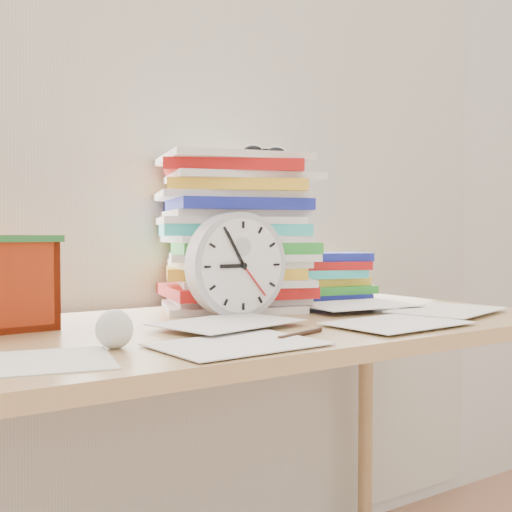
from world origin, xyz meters
TOP-DOWN VIEW (x-y plane):
  - curtain at (0.00, 1.98)m, footprint 2.40×0.01m
  - desk at (0.00, 1.60)m, footprint 1.40×0.70m
  - paper_stack at (0.13, 1.81)m, footprint 0.45×0.41m
  - clock at (0.04, 1.66)m, footprint 0.23×0.05m
  - sunglasses at (0.18, 1.77)m, footprint 0.14×0.12m
  - book_stack at (0.41, 1.83)m, footprint 0.30×0.26m
  - crumpled_ball at (-0.32, 1.45)m, footprint 0.06×0.06m
  - pen at (-0.00, 1.38)m, footprint 0.13×0.05m
  - scattered_papers at (0.00, 1.60)m, footprint 1.26×0.42m

SIDE VIEW (x-z plane):
  - desk at x=0.00m, z-range 0.30..1.05m
  - pen at x=0.00m, z-range 0.75..0.76m
  - scattered_papers at x=0.00m, z-range 0.75..0.77m
  - crumpled_ball at x=-0.32m, z-range 0.75..0.81m
  - book_stack at x=0.41m, z-range 0.75..0.88m
  - clock at x=0.04m, z-range 0.75..0.98m
  - paper_stack at x=0.13m, z-range 0.75..1.12m
  - sunglasses at x=0.18m, z-range 1.12..1.15m
  - curtain at x=0.00m, z-range 0.05..2.55m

